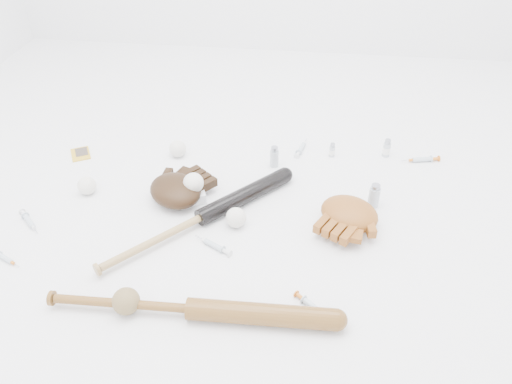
# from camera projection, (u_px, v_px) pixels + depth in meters

# --- Properties ---
(bat_dark) EXTENTS (0.59, 0.62, 0.06)m
(bat_dark) POSITION_uv_depth(u_px,v_px,m) (201.00, 217.00, 1.65)
(bat_dark) COLOR black
(bat_dark) RESTS_ON ground
(bat_wood) EXTENTS (0.83, 0.09, 0.06)m
(bat_wood) POSITION_uv_depth(u_px,v_px,m) (190.00, 309.00, 1.35)
(bat_wood) COLOR brown
(bat_wood) RESTS_ON ground
(glove_dark) EXTENTS (0.34, 0.34, 0.09)m
(glove_dark) POSITION_uv_depth(u_px,v_px,m) (175.00, 190.00, 1.75)
(glove_dark) COLOR black
(glove_dark) RESTS_ON ground
(glove_tan) EXTENTS (0.32, 0.32, 0.08)m
(glove_tan) POSITION_uv_depth(u_px,v_px,m) (349.00, 213.00, 1.65)
(glove_tan) COLOR brown
(glove_tan) RESTS_ON ground
(trading_card) EXTENTS (0.11, 0.12, 0.01)m
(trading_card) POSITION_uv_depth(u_px,v_px,m) (81.00, 154.00, 2.01)
(trading_card) COLOR gold
(trading_card) RESTS_ON ground
(pedestal) EXTENTS (0.09, 0.09, 0.04)m
(pedestal) POSITION_uv_depth(u_px,v_px,m) (195.00, 196.00, 1.76)
(pedestal) COLOR white
(pedestal) RESTS_ON ground
(baseball_on_pedestal) EXTENTS (0.07, 0.07, 0.07)m
(baseball_on_pedestal) POSITION_uv_depth(u_px,v_px,m) (193.00, 183.00, 1.73)
(baseball_on_pedestal) COLOR white
(baseball_on_pedestal) RESTS_ON pedestal
(baseball_left) EXTENTS (0.07, 0.07, 0.07)m
(baseball_left) POSITION_uv_depth(u_px,v_px,m) (87.00, 186.00, 1.79)
(baseball_left) COLOR white
(baseball_left) RESTS_ON ground
(baseball_upper) EXTENTS (0.07, 0.07, 0.07)m
(baseball_upper) POSITION_uv_depth(u_px,v_px,m) (178.00, 149.00, 1.98)
(baseball_upper) COLOR white
(baseball_upper) RESTS_ON ground
(baseball_mid) EXTENTS (0.07, 0.07, 0.07)m
(baseball_mid) POSITION_uv_depth(u_px,v_px,m) (236.00, 218.00, 1.64)
(baseball_mid) COLOR white
(baseball_mid) RESTS_ON ground
(baseball_aged) EXTENTS (0.08, 0.08, 0.08)m
(baseball_aged) POSITION_uv_depth(u_px,v_px,m) (126.00, 301.00, 1.36)
(baseball_aged) COLOR olive
(baseball_aged) RESTS_ON ground
(syringe_0) EXTENTS (0.13, 0.08, 0.02)m
(syringe_0) POSITION_uv_depth(u_px,v_px,m) (5.00, 258.00, 1.53)
(syringe_0) COLOR #ADBCC6
(syringe_0) RESTS_ON ground
(syringe_1) EXTENTS (0.15, 0.10, 0.02)m
(syringe_1) POSITION_uv_depth(u_px,v_px,m) (214.00, 245.00, 1.58)
(syringe_1) COLOR #ADBCC6
(syringe_1) RESTS_ON ground
(syringe_2) EXTENTS (0.06, 0.16, 0.02)m
(syringe_2) POSITION_uv_depth(u_px,v_px,m) (301.00, 148.00, 2.03)
(syringe_2) COLOR #ADBCC6
(syringe_2) RESTS_ON ground
(syringe_3) EXTENTS (0.13, 0.12, 0.02)m
(syringe_3) POSITION_uv_depth(u_px,v_px,m) (313.00, 306.00, 1.38)
(syringe_3) COLOR #ADBCC6
(syringe_3) RESTS_ON ground
(syringe_4) EXTENTS (0.17, 0.06, 0.02)m
(syringe_4) POSITION_uv_depth(u_px,v_px,m) (422.00, 159.00, 1.96)
(syringe_4) COLOR #ADBCC6
(syringe_4) RESTS_ON ground
(syringe_5) EXTENTS (0.13, 0.13, 0.02)m
(syringe_5) POSITION_uv_depth(u_px,v_px,m) (29.00, 221.00, 1.67)
(syringe_5) COLOR #ADBCC6
(syringe_5) RESTS_ON ground
(vial_0) EXTENTS (0.03, 0.03, 0.08)m
(vial_0) POSITION_uv_depth(u_px,v_px,m) (387.00, 148.00, 1.98)
(vial_0) COLOR #AFB8C0
(vial_0) RESTS_ON ground
(vial_1) EXTENTS (0.02, 0.02, 0.06)m
(vial_1) POSITION_uv_depth(u_px,v_px,m) (332.00, 150.00, 1.98)
(vial_1) COLOR #AFB8C0
(vial_1) RESTS_ON ground
(vial_2) EXTENTS (0.03, 0.03, 0.09)m
(vial_2) POSITION_uv_depth(u_px,v_px,m) (274.00, 157.00, 1.92)
(vial_2) COLOR #AFB8C0
(vial_2) RESTS_ON ground
(vial_3) EXTENTS (0.04, 0.04, 0.09)m
(vial_3) POSITION_uv_depth(u_px,v_px,m) (374.00, 195.00, 1.72)
(vial_3) COLOR #AFB8C0
(vial_3) RESTS_ON ground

